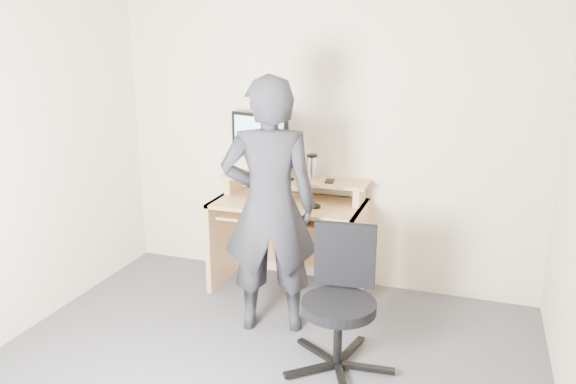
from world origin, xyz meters
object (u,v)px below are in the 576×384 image
Objects in this scene: office_chair at (341,295)px; monitor at (260,139)px; desk at (292,223)px; person at (269,207)px.

monitor is at bearing 127.53° from office_chair.
person is (0.07, -0.70, 0.35)m from desk.
person is (0.36, -0.74, -0.32)m from monitor.
monitor is 0.89m from person.
person is (-0.58, 0.31, 0.42)m from office_chair.
desk is 2.26× the size of monitor.
person reaches higher than office_chair.
monitor is 0.30× the size of person.
office_chair is (0.66, -1.01, -0.07)m from desk.
desk is 0.67× the size of person.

